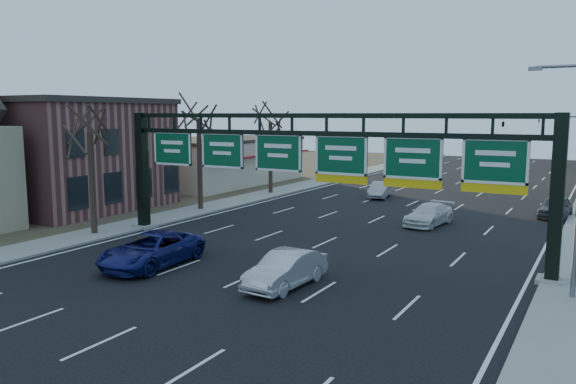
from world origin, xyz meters
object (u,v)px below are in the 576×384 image
Objects in this scene: car_white_wagon at (429,215)px; car_silver_sedan at (286,270)px; sign_gantry at (312,163)px; car_blue_suv at (152,249)px.

car_silver_sedan is at bearing -87.34° from car_white_wagon.
car_white_wagon is at bearing 70.82° from sign_gantry.
sign_gantry is 5.52× the size of car_silver_sedan.
car_blue_suv reaches higher than car_silver_sedan.
car_blue_suv is at bearing -109.86° from car_white_wagon.
sign_gantry reaches higher than car_white_wagon.
car_blue_suv is 7.13m from car_silver_sedan.
sign_gantry is at bearing -101.30° from car_white_wagon.
car_blue_suv is 18.44m from car_white_wagon.
car_silver_sedan is at bearing -71.95° from sign_gantry.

